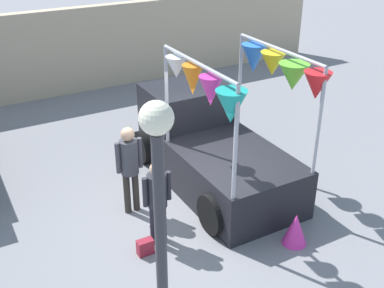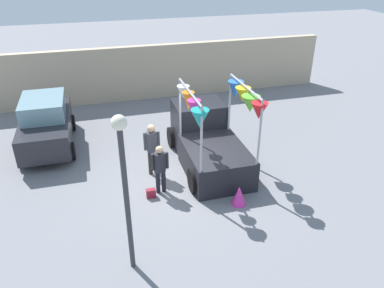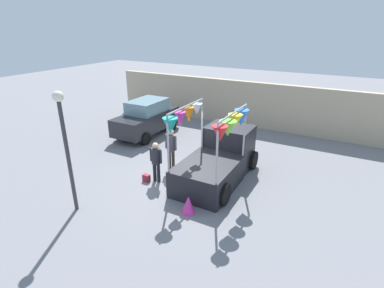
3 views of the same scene
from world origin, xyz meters
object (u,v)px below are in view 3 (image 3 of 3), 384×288
at_px(street_lamp, 65,136).
at_px(folded_kite_bundle_magenta, 188,205).
at_px(person_vendor, 171,145).
at_px(vendor_truck, 219,156).
at_px(parked_car, 147,118).
at_px(person_customer, 156,159).
at_px(handbag, 146,178).

xyz_separation_m(street_lamp, folded_kite_bundle_magenta, (3.31, 1.58, -2.25)).
bearing_deg(folded_kite_bundle_magenta, person_vendor, 132.25).
relative_size(vendor_truck, person_vendor, 2.30).
bearing_deg(street_lamp, vendor_truck, 53.34).
bearing_deg(person_vendor, vendor_truck, 10.25).
distance_m(person_vendor, street_lamp, 4.34).
xyz_separation_m(parked_car, street_lamp, (2.25, -6.89, 1.60)).
xyz_separation_m(vendor_truck, person_vendor, (-1.98, -0.36, 0.18)).
relative_size(vendor_truck, street_lamp, 1.05).
height_order(person_customer, street_lamp, street_lamp).
xyz_separation_m(vendor_truck, folded_kite_bundle_magenta, (0.14, -2.68, -0.61)).
xyz_separation_m(parked_car, handbag, (3.13, -4.29, -0.80)).
relative_size(person_customer, street_lamp, 0.41).
height_order(parked_car, person_vendor, parked_car).
bearing_deg(handbag, person_customer, 29.74).
distance_m(parked_car, person_customer, 5.38).
relative_size(parked_car, street_lamp, 1.02).
distance_m(handbag, street_lamp, 3.65).
relative_size(person_customer, folded_kite_bundle_magenta, 2.66).
relative_size(person_customer, person_vendor, 0.89).
relative_size(parked_car, person_vendor, 2.24).
bearing_deg(street_lamp, person_vendor, 72.98).
bearing_deg(folded_kite_bundle_magenta, vendor_truck, 92.93).
xyz_separation_m(parked_car, folded_kite_bundle_magenta, (5.56, -5.31, -0.64)).
bearing_deg(vendor_truck, folded_kite_bundle_magenta, -87.07).
xyz_separation_m(vendor_truck, parked_car, (-5.42, 2.63, 0.04)).
bearing_deg(street_lamp, handbag, 71.15).
height_order(vendor_truck, street_lamp, street_lamp).
xyz_separation_m(person_customer, person_vendor, (-0.04, 1.11, 0.13)).
relative_size(handbag, folded_kite_bundle_magenta, 0.47).
bearing_deg(street_lamp, person_customer, 66.14).
xyz_separation_m(person_vendor, street_lamp, (-1.20, -3.91, 1.46)).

